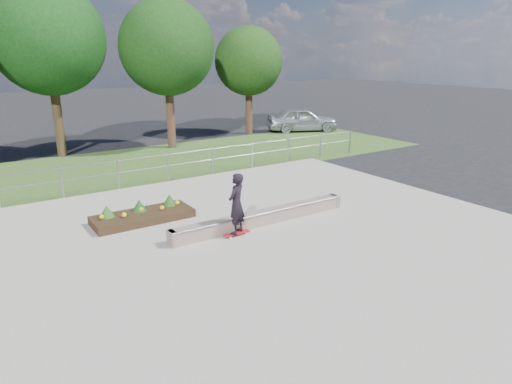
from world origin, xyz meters
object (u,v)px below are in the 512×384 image
grind_ledge (262,217)px  parked_car (302,119)px  skateboarder (236,204)px  planter_bed (142,214)px

grind_ledge → parked_car: bearing=47.0°
grind_ledge → skateboarder: (-1.12, -0.36, 0.74)m
grind_ledge → skateboarder: skateboarder is taller
parked_car → planter_bed: bearing=149.9°
grind_ledge → planter_bed: (-2.89, 2.32, -0.02)m
planter_bed → skateboarder: 3.29m
skateboarder → grind_ledge: bearing=17.7°
skateboarder → parked_car: (13.09, 13.18, -0.21)m
planter_bed → skateboarder: size_ratio=1.66×
parked_car → grind_ledge: bearing=161.6°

